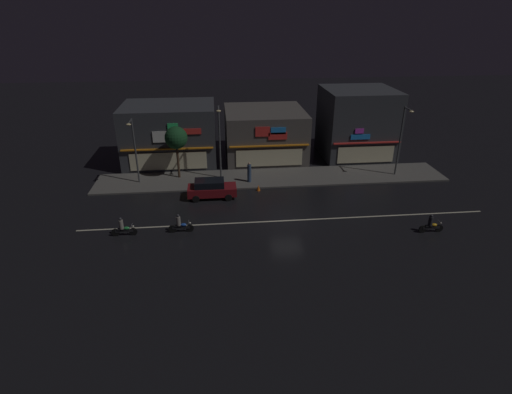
{
  "coord_description": "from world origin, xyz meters",
  "views": [
    {
      "loc": [
        -5.36,
        -28.2,
        15.51
      ],
      "look_at": [
        -2.44,
        0.93,
        1.77
      ],
      "focal_mm": 28.52,
      "sensor_mm": 36.0,
      "label": 1
    }
  ],
  "objects_px": {
    "pedestrian_on_sidewalk": "(249,173)",
    "traffic_cone": "(258,188)",
    "streetlamp_east": "(402,136)",
    "motorcycle_lead": "(123,228)",
    "motorcycle_opposite_lane": "(180,225)",
    "parked_car_near_kerb": "(211,188)",
    "streetlamp_mid": "(220,137)",
    "streetlamp_west": "(134,146)",
    "motorcycle_following": "(431,225)"
  },
  "relations": [
    {
      "from": "motorcycle_lead",
      "to": "parked_car_near_kerb",
      "type": "bearing_deg",
      "value": -128.6
    },
    {
      "from": "streetlamp_mid",
      "to": "parked_car_near_kerb",
      "type": "bearing_deg",
      "value": -102.84
    },
    {
      "from": "traffic_cone",
      "to": "motorcycle_following",
      "type": "bearing_deg",
      "value": -36.46
    },
    {
      "from": "motorcycle_lead",
      "to": "streetlamp_west",
      "type": "bearing_deg",
      "value": -79.21
    },
    {
      "from": "streetlamp_west",
      "to": "streetlamp_mid",
      "type": "relative_size",
      "value": 0.87
    },
    {
      "from": "streetlamp_east",
      "to": "motorcycle_lead",
      "type": "bearing_deg",
      "value": -159.65
    },
    {
      "from": "traffic_cone",
      "to": "streetlamp_mid",
      "type": "bearing_deg",
      "value": 138.16
    },
    {
      "from": "streetlamp_west",
      "to": "motorcycle_following",
      "type": "xyz_separation_m",
      "value": [
        23.39,
        -11.57,
        -3.24
      ]
    },
    {
      "from": "motorcycle_lead",
      "to": "motorcycle_opposite_lane",
      "type": "xyz_separation_m",
      "value": [
        4.17,
        0.1,
        0.0
      ]
    },
    {
      "from": "parked_car_near_kerb",
      "to": "pedestrian_on_sidewalk",
      "type": "bearing_deg",
      "value": -140.95
    },
    {
      "from": "pedestrian_on_sidewalk",
      "to": "motorcycle_following",
      "type": "height_order",
      "value": "pedestrian_on_sidewalk"
    },
    {
      "from": "streetlamp_east",
      "to": "parked_car_near_kerb",
      "type": "bearing_deg",
      "value": -170.3
    },
    {
      "from": "streetlamp_west",
      "to": "traffic_cone",
      "type": "xyz_separation_m",
      "value": [
        11.27,
        -2.61,
        -3.6
      ]
    },
    {
      "from": "streetlamp_west",
      "to": "parked_car_near_kerb",
      "type": "relative_size",
      "value": 1.45
    },
    {
      "from": "pedestrian_on_sidewalk",
      "to": "traffic_cone",
      "type": "distance_m",
      "value": 2.17
    },
    {
      "from": "motorcycle_lead",
      "to": "motorcycle_opposite_lane",
      "type": "height_order",
      "value": "same"
    },
    {
      "from": "pedestrian_on_sidewalk",
      "to": "motorcycle_opposite_lane",
      "type": "bearing_deg",
      "value": -59.21
    },
    {
      "from": "traffic_cone",
      "to": "motorcycle_opposite_lane",
      "type": "bearing_deg",
      "value": -133.48
    },
    {
      "from": "streetlamp_west",
      "to": "parked_car_near_kerb",
      "type": "distance_m",
      "value": 8.41
    },
    {
      "from": "pedestrian_on_sidewalk",
      "to": "parked_car_near_kerb",
      "type": "distance_m",
      "value": 4.68
    },
    {
      "from": "streetlamp_west",
      "to": "parked_car_near_kerb",
      "type": "height_order",
      "value": "streetlamp_west"
    },
    {
      "from": "streetlamp_east",
      "to": "motorcycle_lead",
      "type": "height_order",
      "value": "streetlamp_east"
    },
    {
      "from": "motorcycle_opposite_lane",
      "to": "streetlamp_east",
      "type": "bearing_deg",
      "value": -160.16
    },
    {
      "from": "streetlamp_mid",
      "to": "pedestrian_on_sidewalk",
      "type": "height_order",
      "value": "streetlamp_mid"
    },
    {
      "from": "streetlamp_west",
      "to": "motorcycle_lead",
      "type": "xyz_separation_m",
      "value": [
        0.42,
        -9.76,
        -3.24
      ]
    },
    {
      "from": "streetlamp_west",
      "to": "motorcycle_following",
      "type": "distance_m",
      "value": 26.3
    },
    {
      "from": "motorcycle_lead",
      "to": "motorcycle_opposite_lane",
      "type": "distance_m",
      "value": 4.17
    },
    {
      "from": "streetlamp_west",
      "to": "streetlamp_mid",
      "type": "height_order",
      "value": "streetlamp_mid"
    },
    {
      "from": "pedestrian_on_sidewalk",
      "to": "motorcycle_lead",
      "type": "distance_m",
      "value": 13.62
    },
    {
      "from": "motorcycle_lead",
      "to": "motorcycle_following",
      "type": "relative_size",
      "value": 1.0
    },
    {
      "from": "motorcycle_lead",
      "to": "motorcycle_opposite_lane",
      "type": "relative_size",
      "value": 1.0
    },
    {
      "from": "streetlamp_mid",
      "to": "streetlamp_east",
      "type": "distance_m",
      "value": 17.54
    },
    {
      "from": "streetlamp_east",
      "to": "parked_car_near_kerb",
      "type": "height_order",
      "value": "streetlamp_east"
    },
    {
      "from": "pedestrian_on_sidewalk",
      "to": "motorcycle_lead",
      "type": "height_order",
      "value": "pedestrian_on_sidewalk"
    },
    {
      "from": "parked_car_near_kerb",
      "to": "motorcycle_lead",
      "type": "xyz_separation_m",
      "value": [
        -6.54,
        -6.11,
        -0.24
      ]
    },
    {
      "from": "motorcycle_opposite_lane",
      "to": "traffic_cone",
      "type": "relative_size",
      "value": 3.45
    },
    {
      "from": "streetlamp_mid",
      "to": "motorcycle_lead",
      "type": "height_order",
      "value": "streetlamp_mid"
    },
    {
      "from": "motorcycle_opposite_lane",
      "to": "streetlamp_mid",
      "type": "bearing_deg",
      "value": -112.01
    },
    {
      "from": "streetlamp_east",
      "to": "motorcycle_lead",
      "type": "xyz_separation_m",
      "value": [
        -24.98,
        -9.26,
        -3.58
      ]
    },
    {
      "from": "pedestrian_on_sidewalk",
      "to": "traffic_cone",
      "type": "xyz_separation_m",
      "value": [
        0.69,
        -1.91,
        -0.77
      ]
    },
    {
      "from": "pedestrian_on_sidewalk",
      "to": "parked_car_near_kerb",
      "type": "relative_size",
      "value": 0.46
    },
    {
      "from": "streetlamp_mid",
      "to": "motorcycle_following",
      "type": "distance_m",
      "value": 19.95
    },
    {
      "from": "streetlamp_mid",
      "to": "streetlamp_east",
      "type": "height_order",
      "value": "streetlamp_mid"
    },
    {
      "from": "traffic_cone",
      "to": "streetlamp_east",
      "type": "bearing_deg",
      "value": 8.52
    },
    {
      "from": "streetlamp_west",
      "to": "motorcycle_opposite_lane",
      "type": "relative_size",
      "value": 3.28
    },
    {
      "from": "motorcycle_following",
      "to": "motorcycle_lead",
      "type": "bearing_deg",
      "value": 2.62
    },
    {
      "from": "streetlamp_east",
      "to": "pedestrian_on_sidewalk",
      "type": "relative_size",
      "value": 3.51
    },
    {
      "from": "streetlamp_east",
      "to": "motorcycle_following",
      "type": "height_order",
      "value": "streetlamp_east"
    },
    {
      "from": "streetlamp_mid",
      "to": "motorcycle_following",
      "type": "relative_size",
      "value": 3.75
    },
    {
      "from": "motorcycle_following",
      "to": "traffic_cone",
      "type": "relative_size",
      "value": 3.45
    }
  ]
}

